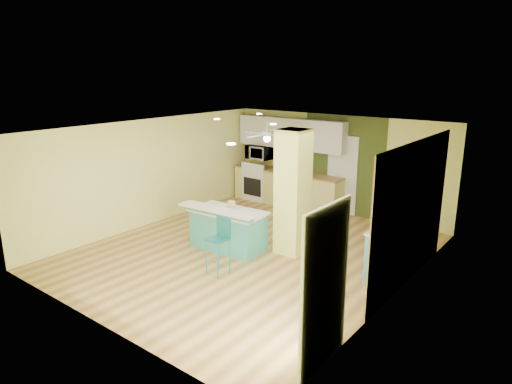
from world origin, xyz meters
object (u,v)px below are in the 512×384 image
(bar_stool, at_px, (220,236))
(fruit_bowl, at_px, (301,173))
(peninsula, at_px, (228,229))
(canister, at_px, (232,205))
(side_counter, at_px, (395,250))

(bar_stool, relative_size, fruit_bowl, 3.25)
(peninsula, xyz_separation_m, canister, (-0.01, 0.13, 0.47))
(side_counter, height_order, canister, canister)
(fruit_bowl, height_order, canister, fruit_bowl)
(bar_stool, height_order, fruit_bowl, bar_stool)
(peninsula, relative_size, canister, 10.59)
(canister, bearing_deg, side_counter, 13.97)
(peninsula, bearing_deg, fruit_bowl, 92.42)
(peninsula, bearing_deg, canister, 89.77)
(peninsula, distance_m, bar_stool, 1.20)
(side_counter, xyz_separation_m, canister, (-3.19, -0.79, 0.44))
(side_counter, xyz_separation_m, fruit_bowl, (-3.52, 2.36, 0.51))
(side_counter, bearing_deg, canister, -166.03)
(side_counter, distance_m, fruit_bowl, 4.27)
(bar_stool, distance_m, fruit_bowl, 4.38)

